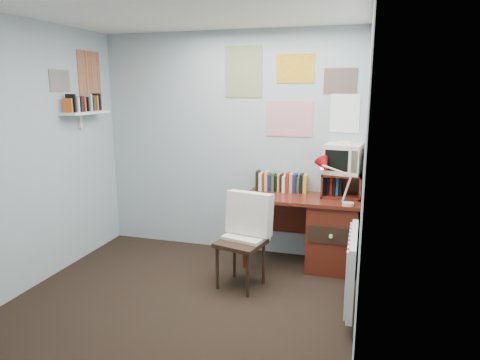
# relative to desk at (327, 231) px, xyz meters

# --- Properties ---
(ground) EXTENTS (3.50, 3.50, 0.00)m
(ground) POSITION_rel_desk_xyz_m (-1.17, -1.48, -0.41)
(ground) COLOR black
(ground) RESTS_ON ground
(back_wall) EXTENTS (3.00, 0.02, 2.50)m
(back_wall) POSITION_rel_desk_xyz_m (-1.17, 0.27, 0.84)
(back_wall) COLOR #A4B4BC
(back_wall) RESTS_ON ground
(right_wall) EXTENTS (0.02, 3.50, 2.50)m
(right_wall) POSITION_rel_desk_xyz_m (0.33, -1.48, 0.84)
(right_wall) COLOR #A4B4BC
(right_wall) RESTS_ON ground
(desk) EXTENTS (1.20, 0.55, 0.76)m
(desk) POSITION_rel_desk_xyz_m (0.00, 0.00, 0.00)
(desk) COLOR #602216
(desk) RESTS_ON ground
(desk_chair) EXTENTS (0.54, 0.53, 0.88)m
(desk_chair) POSITION_rel_desk_xyz_m (-0.75, -0.68, 0.03)
(desk_chair) COLOR black
(desk_chair) RESTS_ON ground
(desk_lamp) EXTENTS (0.33, 0.30, 0.40)m
(desk_lamp) POSITION_rel_desk_xyz_m (0.20, -0.22, 0.56)
(desk_lamp) COLOR red
(desk_lamp) RESTS_ON desk
(tv_riser) EXTENTS (0.40, 0.30, 0.25)m
(tv_riser) POSITION_rel_desk_xyz_m (0.12, 0.11, 0.48)
(tv_riser) COLOR #602216
(tv_riser) RESTS_ON desk
(crt_tv) EXTENTS (0.39, 0.37, 0.34)m
(crt_tv) POSITION_rel_desk_xyz_m (0.13, 0.13, 0.77)
(crt_tv) COLOR #F0E1C9
(crt_tv) RESTS_ON tv_riser
(book_row) EXTENTS (0.60, 0.14, 0.22)m
(book_row) POSITION_rel_desk_xyz_m (-0.51, 0.18, 0.46)
(book_row) COLOR #602216
(book_row) RESTS_ON desk
(radiator) EXTENTS (0.09, 0.80, 0.60)m
(radiator) POSITION_rel_desk_xyz_m (0.29, -0.93, 0.01)
(radiator) COLOR white
(radiator) RESTS_ON right_wall
(wall_shelf) EXTENTS (0.20, 0.62, 0.24)m
(wall_shelf) POSITION_rel_desk_xyz_m (-2.57, -0.38, 1.21)
(wall_shelf) COLOR white
(wall_shelf) RESTS_ON left_wall
(posters_back) EXTENTS (1.20, 0.01, 0.90)m
(posters_back) POSITION_rel_desk_xyz_m (-0.47, 0.26, 1.44)
(posters_back) COLOR white
(posters_back) RESTS_ON back_wall
(posters_left) EXTENTS (0.01, 0.70, 0.60)m
(posters_left) POSITION_rel_desk_xyz_m (-2.67, -0.38, 1.59)
(posters_left) COLOR white
(posters_left) RESTS_ON left_wall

